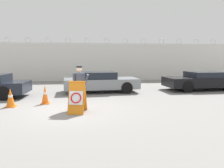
{
  "coord_description": "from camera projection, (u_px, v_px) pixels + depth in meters",
  "views": [
    {
      "loc": [
        0.72,
        -8.39,
        1.98
      ],
      "look_at": [
        1.81,
        0.93,
        0.87
      ],
      "focal_mm": 35.0,
      "sensor_mm": 36.0,
      "label": 1
    }
  ],
  "objects": [
    {
      "name": "perimeter_wall",
      "position": [
        78.0,
        62.0,
        19.23
      ],
      "size": [
        36.0,
        0.3,
        3.75
      ],
      "color": "silver",
      "rests_on": "ground_plane"
    },
    {
      "name": "barricade_sign",
      "position": [
        77.0,
        97.0,
        7.92
      ],
      "size": [
        0.71,
        0.87,
        1.16
      ],
      "rotation": [
        0.0,
        0.0,
        -0.18
      ],
      "color": "orange",
      "rests_on": "ground_plane"
    },
    {
      "name": "security_guard",
      "position": [
        79.0,
        85.0,
        8.64
      ],
      "size": [
        0.64,
        0.45,
        1.67
      ],
      "rotation": [
        0.0,
        0.0,
        0.66
      ],
      "color": "#514C42",
      "rests_on": "ground_plane"
    },
    {
      "name": "traffic_cone_mid",
      "position": [
        10.0,
        98.0,
        8.9
      ],
      "size": [
        0.4,
        0.4,
        0.77
      ],
      "color": "orange",
      "rests_on": "ground_plane"
    },
    {
      "name": "parked_car_far_side",
      "position": [
        203.0,
        80.0,
        13.65
      ],
      "size": [
        4.75,
        2.12,
        1.14
      ],
      "rotation": [
        0.0,
        0.0,
        3.18
      ],
      "color": "black",
      "rests_on": "ground_plane"
    },
    {
      "name": "parked_car_rear_sedan",
      "position": [
        100.0,
        82.0,
        12.81
      ],
      "size": [
        4.39,
        2.22,
        1.19
      ],
      "rotation": [
        0.0,
        0.0,
        0.08
      ],
      "color": "black",
      "rests_on": "ground_plane"
    },
    {
      "name": "traffic_cone_near",
      "position": [
        45.0,
        95.0,
        9.48
      ],
      "size": [
        0.36,
        0.36,
        0.81
      ],
      "color": "orange",
      "rests_on": "ground_plane"
    },
    {
      "name": "ground_plane",
      "position": [
        68.0,
        110.0,
        8.43
      ],
      "size": [
        90.0,
        90.0,
        0.0
      ],
      "primitive_type": "plane",
      "color": "gray"
    }
  ]
}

